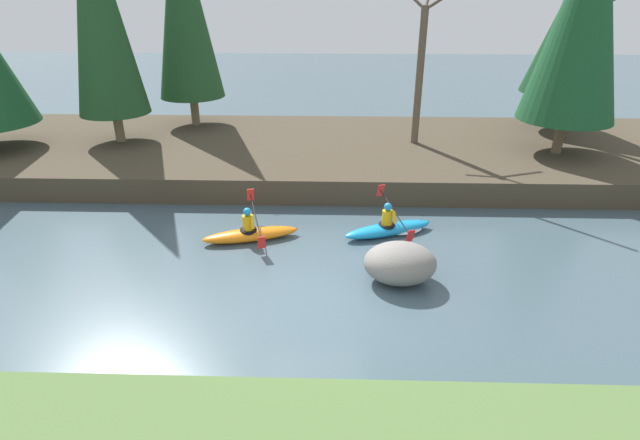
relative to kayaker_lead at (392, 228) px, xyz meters
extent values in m
plane|color=#425660|center=(-2.09, -3.49, -0.20)|extent=(90.00, 90.00, 0.00)
cube|color=#473D2D|center=(-2.09, 6.32, 0.23)|extent=(44.00, 8.76, 0.86)
cylinder|color=#7A664C|center=(-10.32, 6.24, 1.24)|extent=(0.36, 0.36, 1.15)
cone|color=#1E4723|center=(-10.32, 6.24, 5.78)|extent=(2.68, 2.68, 7.93)
cylinder|color=#7A664C|center=(-7.95, 8.95, 1.30)|extent=(0.36, 0.36, 1.26)
cone|color=#1E4723|center=(-7.95, 8.95, 5.77)|extent=(2.78, 2.78, 7.70)
cylinder|color=brown|center=(6.65, 5.28, 1.30)|extent=(0.36, 0.36, 1.26)
cone|color=#194C28|center=(6.65, 5.28, 5.51)|extent=(3.35, 3.35, 7.15)
cylinder|color=brown|center=(7.73, 8.86, 1.45)|extent=(0.36, 0.36, 1.57)
cone|color=#143D1E|center=(7.73, 8.86, 4.59)|extent=(3.06, 3.06, 4.71)
cylinder|color=brown|center=(1.48, 6.43, 3.20)|extent=(0.28, 0.28, 5.06)
cylinder|color=brown|center=(7.65, 7.18, 3.15)|extent=(0.28, 0.28, 4.97)
ellipsoid|color=#1993D6|center=(-0.11, -0.04, -0.03)|extent=(2.73, 1.56, 0.34)
cone|color=#1993D6|center=(1.04, 0.42, -0.01)|extent=(0.40, 0.32, 0.20)
cylinder|color=black|center=(-0.16, -0.06, 0.12)|extent=(0.62, 0.62, 0.08)
cylinder|color=yellow|center=(-0.16, -0.06, 0.37)|extent=(0.39, 0.39, 0.42)
sphere|color=#1E89D1|center=(-0.16, -0.06, 0.69)|extent=(0.30, 0.30, 0.23)
cylinder|color=yellow|center=(-0.15, 0.20, 0.45)|extent=(0.17, 0.24, 0.35)
cylinder|color=yellow|center=(0.03, -0.25, 0.45)|extent=(0.17, 0.24, 0.35)
cylinder|color=black|center=(0.06, 0.02, 0.49)|extent=(0.74, 1.79, 0.65)
cube|color=red|center=(-0.29, 0.91, 0.80)|extent=(0.24, 0.22, 0.41)
cube|color=red|center=(0.41, -0.86, 0.18)|extent=(0.24, 0.22, 0.41)
ellipsoid|color=white|center=(0.40, 0.16, -0.11)|extent=(1.28, 1.06, 0.18)
ellipsoid|color=orange|center=(-4.05, -0.51, -0.03)|extent=(2.76, 1.35, 0.34)
cone|color=orange|center=(-2.86, -0.15, -0.01)|extent=(0.39, 0.29, 0.20)
cylinder|color=black|center=(-4.09, -0.52, 0.12)|extent=(0.60, 0.60, 0.08)
cylinder|color=yellow|center=(-4.09, -0.52, 0.37)|extent=(0.37, 0.37, 0.42)
sphere|color=#1E89D1|center=(-4.09, -0.52, 0.69)|extent=(0.29, 0.29, 0.23)
cylinder|color=yellow|center=(-4.07, -0.26, 0.45)|extent=(0.15, 0.24, 0.35)
cylinder|color=yellow|center=(-3.93, -0.72, 0.45)|extent=(0.15, 0.24, 0.35)
cylinder|color=black|center=(-3.87, -0.46, 0.49)|extent=(0.59, 1.84, 0.65)
cube|color=red|center=(-4.15, 0.45, 0.80)|extent=(0.24, 0.21, 0.41)
cube|color=red|center=(-3.60, -1.37, 0.18)|extent=(0.24, 0.21, 0.41)
ellipsoid|color=gray|center=(-0.07, -2.54, 0.30)|extent=(1.77, 1.38, 1.00)
camera|label=1|loc=(-1.68, -13.04, 6.42)|focal=28.00mm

